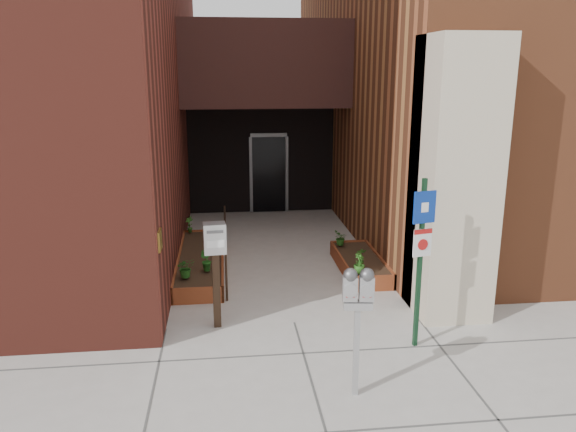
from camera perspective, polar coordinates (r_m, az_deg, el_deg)
name	(u,v)px	position (r m, az deg, el deg)	size (l,w,h in m)	color
ground	(294,323)	(9.04, 0.65, -10.78)	(80.00, 80.00, 0.00)	#9E9991
architecture	(254,25)	(15.05, -3.51, 18.82)	(20.00, 14.60, 10.00)	maroon
planter_left	(201,262)	(11.44, -8.83, -4.65)	(0.90, 3.60, 0.30)	brown
planter_right	(360,264)	(11.27, 7.35, -4.90)	(0.80, 2.20, 0.30)	brown
handrail	(225,233)	(11.19, -6.40, -1.70)	(0.04, 3.34, 0.90)	black
parking_meter	(358,298)	(6.73, 7.12, -8.27)	(0.38, 0.19, 1.65)	#A4A4A6
sign_post	(421,246)	(7.99, 13.40, -2.99)	(0.33, 0.11, 2.47)	#13351E
payment_dropbox	(215,253)	(8.54, -7.40, -3.74)	(0.35, 0.28, 1.67)	black
shrub_left_a	(186,268)	(10.15, -10.35, -5.18)	(0.32, 0.32, 0.36)	#1F5819
shrub_left_b	(206,260)	(10.42, -8.35, -4.47)	(0.22, 0.22, 0.39)	#1C5518
shrub_left_c	(216,231)	(12.32, -7.33, -1.52)	(0.19, 0.19, 0.35)	#1F5017
shrub_left_d	(189,225)	(12.88, -9.98, -0.86)	(0.19, 0.19, 0.37)	#265919
shrub_right_a	(359,263)	(10.27, 7.25, -4.77)	(0.21, 0.21, 0.37)	#29621C
shrub_right_b	(361,257)	(10.60, 7.44, -4.16)	(0.19, 0.19, 0.37)	#225518
shrub_right_c	(340,238)	(11.82, 5.35, -2.25)	(0.28, 0.28, 0.31)	#205217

